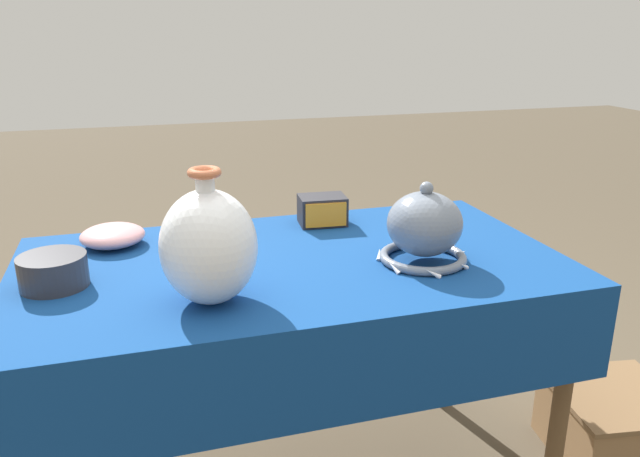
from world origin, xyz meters
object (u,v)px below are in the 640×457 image
object	(u,v)px
bowl_shallow_rose	(113,236)
pot_squat_charcoal	(53,271)
vase_tall_bulbous	(209,246)
vase_dome_bell	(424,229)
wooden_crate	(612,423)
mosaic_tile_box	(322,210)

from	to	relation	value
bowl_shallow_rose	pot_squat_charcoal	bearing A→B (deg)	-116.31
vase_tall_bulbous	bowl_shallow_rose	size ratio (longest dim) A/B	1.73
vase_dome_bell	wooden_crate	distance (m)	0.95
pot_squat_charcoal	wooden_crate	distance (m)	1.64
vase_tall_bulbous	bowl_shallow_rose	world-z (taller)	vase_tall_bulbous
pot_squat_charcoal	wooden_crate	world-z (taller)	pot_squat_charcoal
pot_squat_charcoal	wooden_crate	bearing A→B (deg)	-3.47
wooden_crate	vase_tall_bulbous	bearing A→B (deg)	-167.02
vase_dome_bell	vase_tall_bulbous	bearing A→B (deg)	-170.79
vase_dome_bell	mosaic_tile_box	world-z (taller)	vase_dome_bell
vase_dome_bell	bowl_shallow_rose	xyz separation A→B (m)	(-0.73, 0.33, -0.05)
pot_squat_charcoal	mosaic_tile_box	bearing A→B (deg)	20.55
bowl_shallow_rose	wooden_crate	bearing A→B (deg)	-13.44
vase_tall_bulbous	vase_dome_bell	world-z (taller)	vase_tall_bulbous
pot_squat_charcoal	wooden_crate	size ratio (longest dim) A/B	0.37
mosaic_tile_box	wooden_crate	xyz separation A→B (m)	(0.81, -0.35, -0.64)
vase_tall_bulbous	mosaic_tile_box	size ratio (longest dim) A/B	2.04
bowl_shallow_rose	vase_tall_bulbous	bearing A→B (deg)	-64.01
vase_tall_bulbous	vase_dome_bell	xyz separation A→B (m)	(0.52, 0.08, -0.04)
vase_tall_bulbous	vase_dome_bell	distance (m)	0.53
vase_dome_bell	pot_squat_charcoal	bearing A→B (deg)	173.82
bowl_shallow_rose	wooden_crate	world-z (taller)	bowl_shallow_rose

